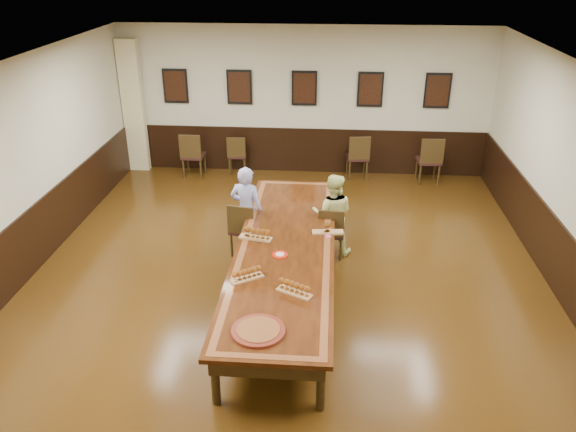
# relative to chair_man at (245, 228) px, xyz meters

# --- Properties ---
(floor) EXTENTS (8.00, 10.00, 0.02)m
(floor) POSITION_rel_chair_man_xyz_m (0.76, -1.11, -0.48)
(floor) COLOR black
(floor) RESTS_ON ground
(ceiling) EXTENTS (8.00, 10.00, 0.02)m
(ceiling) POSITION_rel_chair_man_xyz_m (0.76, -1.11, 2.74)
(ceiling) COLOR white
(ceiling) RESTS_ON floor
(wall_back) EXTENTS (8.00, 0.02, 3.20)m
(wall_back) POSITION_rel_chair_man_xyz_m (0.76, 3.90, 1.13)
(wall_back) COLOR beige
(wall_back) RESTS_ON floor
(wall_left) EXTENTS (0.02, 10.00, 3.20)m
(wall_left) POSITION_rel_chair_man_xyz_m (-3.25, -1.11, 1.13)
(wall_left) COLOR beige
(wall_left) RESTS_ON floor
(chair_man) EXTENTS (0.52, 0.55, 0.93)m
(chair_man) POSITION_rel_chair_man_xyz_m (0.00, 0.00, 0.00)
(chair_man) COLOR black
(chair_man) RESTS_ON floor
(chair_woman) EXTENTS (0.44, 0.48, 0.88)m
(chair_woman) POSITION_rel_chair_man_xyz_m (1.42, 0.05, -0.02)
(chair_woman) COLOR black
(chair_woman) RESTS_ON floor
(spare_chair_a) EXTENTS (0.48, 0.53, 1.01)m
(spare_chair_a) POSITION_rel_chair_man_xyz_m (-1.65, 3.39, 0.04)
(spare_chair_a) COLOR black
(spare_chair_a) RESTS_ON floor
(spare_chair_b) EXTENTS (0.44, 0.47, 0.87)m
(spare_chair_b) POSITION_rel_chair_man_xyz_m (-0.72, 3.69, -0.03)
(spare_chair_b) COLOR black
(spare_chair_b) RESTS_ON floor
(spare_chair_c) EXTENTS (0.52, 0.55, 0.98)m
(spare_chair_c) POSITION_rel_chair_man_xyz_m (1.95, 3.62, 0.02)
(spare_chair_c) COLOR black
(spare_chair_c) RESTS_ON floor
(spare_chair_d) EXTENTS (0.51, 0.55, 1.03)m
(spare_chair_d) POSITION_rel_chair_man_xyz_m (3.47, 3.44, 0.05)
(spare_chair_d) COLOR black
(spare_chair_d) RESTS_ON floor
(person_man) EXTENTS (0.60, 0.46, 1.49)m
(person_man) POSITION_rel_chair_man_xyz_m (0.02, 0.10, 0.28)
(person_man) COLOR #505DCA
(person_man) RESTS_ON floor
(person_woman) EXTENTS (0.72, 0.58, 1.38)m
(person_woman) POSITION_rel_chair_man_xyz_m (1.42, 0.14, 0.23)
(person_woman) COLOR #E2EA92
(person_woman) RESTS_ON floor
(pink_phone) EXTENTS (0.12, 0.17, 0.01)m
(pink_phone) POSITION_rel_chair_man_xyz_m (1.36, -0.72, 0.29)
(pink_phone) COLOR #EE4F90
(pink_phone) RESTS_ON conference_table
(curtain) EXTENTS (0.45, 0.18, 2.90)m
(curtain) POSITION_rel_chair_man_xyz_m (-2.99, 3.71, 0.98)
(curtain) COLOR beige
(curtain) RESTS_ON floor
(wainscoting) EXTENTS (8.00, 10.00, 1.00)m
(wainscoting) POSITION_rel_chair_man_xyz_m (0.76, -1.11, 0.03)
(wainscoting) COLOR black
(wainscoting) RESTS_ON floor
(conference_table) EXTENTS (1.40, 5.00, 0.76)m
(conference_table) POSITION_rel_chair_man_xyz_m (0.76, -1.11, 0.15)
(conference_table) COLOR black
(conference_table) RESTS_ON floor
(posters) EXTENTS (6.14, 0.04, 0.74)m
(posters) POSITION_rel_chair_man_xyz_m (0.76, 3.82, 1.43)
(posters) COLOR black
(posters) RESTS_ON wall_back
(flight_a) EXTENTS (0.51, 0.25, 0.18)m
(flight_a) POSITION_rel_chair_man_xyz_m (0.31, -0.91, 0.37)
(flight_a) COLOR #A37644
(flight_a) RESTS_ON conference_table
(flight_b) EXTENTS (0.48, 0.19, 0.17)m
(flight_b) POSITION_rel_chair_man_xyz_m (1.35, -0.64, 0.37)
(flight_b) COLOR #A37644
(flight_b) RESTS_ON conference_table
(flight_c) EXTENTS (0.44, 0.35, 0.16)m
(flight_c) POSITION_rel_chair_man_xyz_m (0.34, -2.03, 0.36)
(flight_c) COLOR #A37644
(flight_c) RESTS_ON conference_table
(flight_d) EXTENTS (0.48, 0.34, 0.17)m
(flight_d) POSITION_rel_chair_man_xyz_m (0.97, -2.31, 0.36)
(flight_d) COLOR #A37644
(flight_d) RESTS_ON conference_table
(red_plate_grp) EXTENTS (0.22, 0.22, 0.03)m
(red_plate_grp) POSITION_rel_chair_man_xyz_m (0.70, -1.38, 0.30)
(red_plate_grp) COLOR red
(red_plate_grp) RESTS_ON conference_table
(carved_platter) EXTENTS (0.69, 0.69, 0.05)m
(carved_platter) POSITION_rel_chair_man_xyz_m (0.62, -3.11, 0.31)
(carved_platter) COLOR #551A11
(carved_platter) RESTS_ON conference_table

